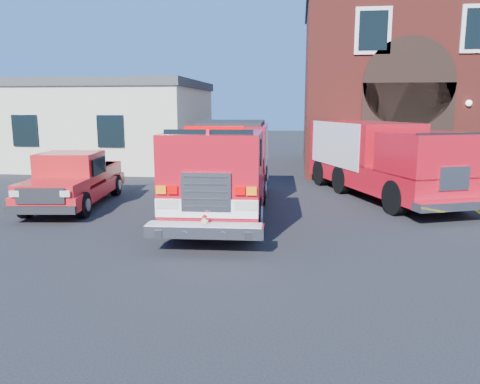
# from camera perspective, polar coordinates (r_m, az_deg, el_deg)

# --- Properties ---
(ground) EXTENTS (100.00, 100.00, 0.00)m
(ground) POSITION_cam_1_polar(r_m,az_deg,el_deg) (11.25, 0.77, -5.43)
(ground) COLOR black
(ground) RESTS_ON ground
(parking_stripe_mid) EXTENTS (0.12, 3.00, 0.01)m
(parking_stripe_mid) POSITION_cam_1_polar(r_m,az_deg,el_deg) (15.98, 26.39, -1.76)
(parking_stripe_mid) COLOR #DEB40B
(parking_stripe_mid) RESTS_ON ground
(parking_stripe_far) EXTENTS (0.12, 3.00, 0.01)m
(parking_stripe_far) POSITION_cam_1_polar(r_m,az_deg,el_deg) (18.78, 23.44, 0.14)
(parking_stripe_far) COLOR #DEB40B
(parking_stripe_far) RESTS_ON ground
(fire_station) EXTENTS (15.20, 10.20, 8.45)m
(fire_station) POSITION_cam_1_polar(r_m,az_deg,el_deg) (25.97, 25.21, 12.05)
(fire_station) COLOR maroon
(fire_station) RESTS_ON ground
(side_building) EXTENTS (10.20, 8.20, 4.35)m
(side_building) POSITION_cam_1_polar(r_m,az_deg,el_deg) (25.87, -16.23, 8.07)
(side_building) COLOR beige
(side_building) RESTS_ON ground
(fire_engine) EXTENTS (2.72, 8.56, 2.61)m
(fire_engine) POSITION_cam_1_polar(r_m,az_deg,el_deg) (13.80, -1.63, 3.25)
(fire_engine) COLOR black
(fire_engine) RESTS_ON ground
(pickup_truck) EXTENTS (2.44, 5.35, 1.69)m
(pickup_truck) POSITION_cam_1_polar(r_m,az_deg,el_deg) (15.47, -19.55, 1.36)
(pickup_truck) COLOR black
(pickup_truck) RESTS_ON ground
(secondary_truck) EXTENTS (4.96, 8.07, 2.51)m
(secondary_truck) POSITION_cam_1_polar(r_m,az_deg,el_deg) (16.68, 16.80, 4.10)
(secondary_truck) COLOR black
(secondary_truck) RESTS_ON ground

